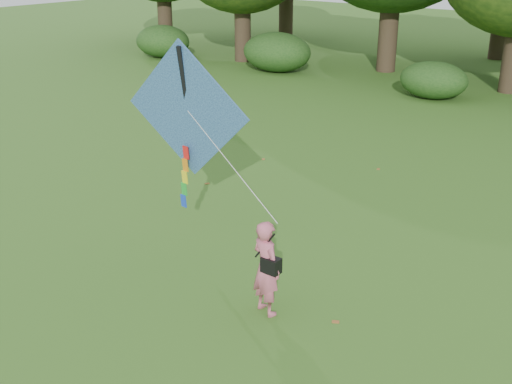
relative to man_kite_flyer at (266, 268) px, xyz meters
The scene contains 5 objects.
ground 1.17m from the man_kite_flyer, 99.22° to the right, with size 100.00×100.00×0.00m, color #265114.
man_kite_flyer is the anchor object (origin of this frame).
crossbody_bag 0.16m from the man_kite_flyer, 14.61° to the right, with size 0.43×0.20×0.68m.
flying_kite 3.49m from the man_kite_flyer, 157.95° to the left, with size 4.28×1.47×3.38m.
fallen_leaves 2.21m from the man_kite_flyer, 53.26° to the left, with size 9.96×11.13×0.01m.
Camera 1 is at (5.64, -6.56, 5.77)m, focal length 45.00 mm.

